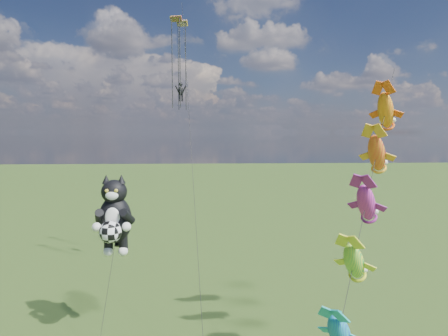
{
  "coord_description": "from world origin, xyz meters",
  "views": [
    {
      "loc": [
        8.72,
        -16.33,
        13.87
      ],
      "look_at": [
        10.16,
        12.51,
        11.12
      ],
      "focal_mm": 30.0,
      "sensor_mm": 36.0,
      "label": 1
    }
  ],
  "objects": [
    {
      "name": "cat_kite_rig",
      "position": [
        2.7,
        8.24,
        8.4
      ],
      "size": [
        2.5,
        4.18,
        11.11
      ],
      "rotation": [
        0.0,
        0.0,
        -0.21
      ],
      "color": "brown",
      "rests_on": "ground"
    },
    {
      "name": "fish_windsock_rig",
      "position": [
        17.14,
        2.62,
        10.16
      ],
      "size": [
        9.49,
        12.98,
        18.08
      ],
      "rotation": [
        0.0,
        0.0,
        -0.3
      ],
      "color": "brown",
      "rests_on": "ground"
    },
    {
      "name": "parafoil_rig",
      "position": [
        6.53,
        18.46,
        18.68
      ],
      "size": [
        3.16,
        17.35,
        26.23
      ],
      "rotation": [
        0.0,
        0.0,
        0.21
      ],
      "color": "brown",
      "rests_on": "ground"
    }
  ]
}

